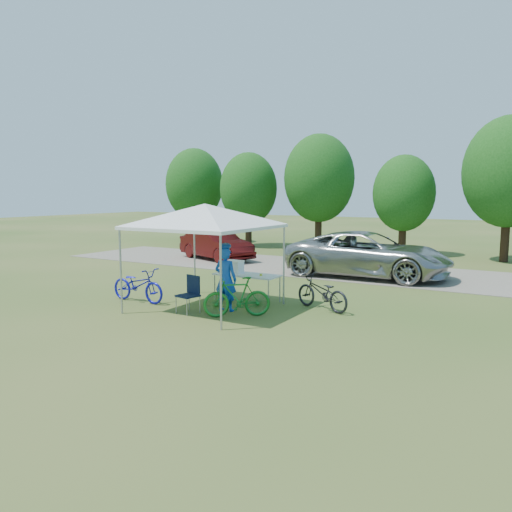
{
  "coord_description": "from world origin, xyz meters",
  "views": [
    {
      "loc": [
        7.56,
        -10.34,
        3.0
      ],
      "look_at": [
        0.34,
        2.0,
        1.19
      ],
      "focal_mm": 35.0,
      "sensor_mm": 36.0,
      "label": 1
    }
  ],
  "objects_px": {
    "bike_blue": "(138,285)",
    "bike_dark": "(322,292)",
    "cooler": "(234,267)",
    "folding_chair": "(190,291)",
    "minivan": "(368,254)",
    "sedan": "(216,244)",
    "cyclist": "(226,279)",
    "bike_green": "(237,297)",
    "folding_table": "(247,276)"
  },
  "relations": [
    {
      "from": "folding_chair",
      "to": "cooler",
      "type": "height_order",
      "value": "cooler"
    },
    {
      "from": "bike_green",
      "to": "minivan",
      "type": "height_order",
      "value": "minivan"
    },
    {
      "from": "folding_table",
      "to": "bike_blue",
      "type": "xyz_separation_m",
      "value": [
        -2.53,
        -1.63,
        -0.24
      ]
    },
    {
      "from": "minivan",
      "to": "sedan",
      "type": "xyz_separation_m",
      "value": [
        -7.34,
        1.07,
        -0.13
      ]
    },
    {
      "from": "cooler",
      "to": "bike_blue",
      "type": "xyz_separation_m",
      "value": [
        -2.11,
        -1.63,
        -0.46
      ]
    },
    {
      "from": "folding_table",
      "to": "bike_dark",
      "type": "relative_size",
      "value": 1.06
    },
    {
      "from": "bike_dark",
      "to": "bike_green",
      "type": "bearing_deg",
      "value": -19.51
    },
    {
      "from": "folding_table",
      "to": "cooler",
      "type": "height_order",
      "value": "cooler"
    },
    {
      "from": "bike_green",
      "to": "bike_dark",
      "type": "height_order",
      "value": "bike_green"
    },
    {
      "from": "folding_table",
      "to": "bike_dark",
      "type": "xyz_separation_m",
      "value": [
        2.23,
        0.05,
        -0.26
      ]
    },
    {
      "from": "cooler",
      "to": "minivan",
      "type": "relative_size",
      "value": 0.09
    },
    {
      "from": "cooler",
      "to": "bike_green",
      "type": "relative_size",
      "value": 0.3
    },
    {
      "from": "bike_green",
      "to": "bike_dark",
      "type": "bearing_deg",
      "value": 100.25
    },
    {
      "from": "cooler",
      "to": "sedan",
      "type": "bearing_deg",
      "value": 128.37
    },
    {
      "from": "cooler",
      "to": "cyclist",
      "type": "distance_m",
      "value": 1.42
    },
    {
      "from": "folding_table",
      "to": "minivan",
      "type": "distance_m",
      "value": 5.83
    },
    {
      "from": "cyclist",
      "to": "bike_green",
      "type": "bearing_deg",
      "value": 139.58
    },
    {
      "from": "minivan",
      "to": "folding_table",
      "type": "bearing_deg",
      "value": 162.22
    },
    {
      "from": "cooler",
      "to": "bike_dark",
      "type": "xyz_separation_m",
      "value": [
        2.64,
        0.05,
        -0.48
      ]
    },
    {
      "from": "folding_table",
      "to": "cyclist",
      "type": "relative_size",
      "value": 1.13
    },
    {
      "from": "cyclist",
      "to": "bike_dark",
      "type": "relative_size",
      "value": 0.94
    },
    {
      "from": "folding_chair",
      "to": "sedan",
      "type": "distance_m",
      "value": 9.96
    },
    {
      "from": "bike_blue",
      "to": "bike_dark",
      "type": "xyz_separation_m",
      "value": [
        4.76,
        1.69,
        -0.02
      ]
    },
    {
      "from": "cyclist",
      "to": "bike_blue",
      "type": "bearing_deg",
      "value": 0.63
    },
    {
      "from": "bike_blue",
      "to": "bike_green",
      "type": "bearing_deg",
      "value": -89.76
    },
    {
      "from": "cooler",
      "to": "bike_green",
      "type": "distance_m",
      "value": 2.09
    },
    {
      "from": "folding_table",
      "to": "sedan",
      "type": "distance_m",
      "value": 8.76
    },
    {
      "from": "folding_table",
      "to": "folding_chair",
      "type": "distance_m",
      "value": 1.94
    },
    {
      "from": "folding_table",
      "to": "cooler",
      "type": "distance_m",
      "value": 0.48
    },
    {
      "from": "folding_table",
      "to": "cyclist",
      "type": "xyz_separation_m",
      "value": [
        0.16,
        -1.29,
        0.1
      ]
    },
    {
      "from": "bike_dark",
      "to": "minivan",
      "type": "relative_size",
      "value": 0.3
    },
    {
      "from": "folding_chair",
      "to": "minivan",
      "type": "bearing_deg",
      "value": 86.01
    },
    {
      "from": "sedan",
      "to": "folding_table",
      "type": "bearing_deg",
      "value": -118.45
    },
    {
      "from": "folding_chair",
      "to": "cyclist",
      "type": "relative_size",
      "value": 0.57
    },
    {
      "from": "cooler",
      "to": "bike_blue",
      "type": "relative_size",
      "value": 0.27
    },
    {
      "from": "folding_chair",
      "to": "bike_blue",
      "type": "relative_size",
      "value": 0.51
    },
    {
      "from": "minivan",
      "to": "sedan",
      "type": "distance_m",
      "value": 7.42
    },
    {
      "from": "folding_chair",
      "to": "bike_blue",
      "type": "distance_m",
      "value": 2.01
    },
    {
      "from": "minivan",
      "to": "sedan",
      "type": "bearing_deg",
      "value": 80.44
    },
    {
      "from": "cooler",
      "to": "cyclist",
      "type": "relative_size",
      "value": 0.3
    },
    {
      "from": "folding_chair",
      "to": "bike_blue",
      "type": "height_order",
      "value": "bike_blue"
    },
    {
      "from": "cyclist",
      "to": "bike_green",
      "type": "distance_m",
      "value": 0.78
    },
    {
      "from": "cyclist",
      "to": "bike_blue",
      "type": "distance_m",
      "value": 2.73
    },
    {
      "from": "folding_table",
      "to": "bike_green",
      "type": "distance_m",
      "value": 1.85
    },
    {
      "from": "sedan",
      "to": "bike_green",
      "type": "bearing_deg",
      "value": -121.33
    },
    {
      "from": "cyclist",
      "to": "bike_blue",
      "type": "relative_size",
      "value": 0.9
    },
    {
      "from": "bike_blue",
      "to": "bike_dark",
      "type": "height_order",
      "value": "bike_blue"
    },
    {
      "from": "bike_dark",
      "to": "sedan",
      "type": "relative_size",
      "value": 0.42
    },
    {
      "from": "bike_blue",
      "to": "folding_chair",
      "type": "bearing_deg",
      "value": -95.39
    },
    {
      "from": "folding_table",
      "to": "folding_chair",
      "type": "height_order",
      "value": "folding_chair"
    }
  ]
}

